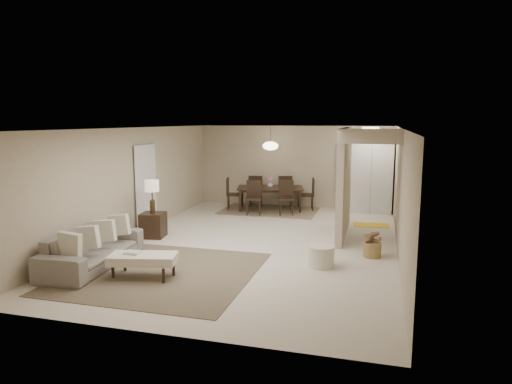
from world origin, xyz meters
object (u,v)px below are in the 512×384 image
(ottoman_bench, at_px, (143,259))
(side_table, at_px, (153,225))
(sofa, at_px, (93,248))
(dining_table, at_px, (270,199))
(pantry_cabinet, at_px, (371,177))
(round_pouf, at_px, (321,256))
(wicker_basket, at_px, (372,250))

(ottoman_bench, xyz_separation_m, side_table, (-1.14, 2.52, -0.04))
(sofa, relative_size, side_table, 4.10)
(ottoman_bench, bearing_deg, dining_table, 70.87)
(pantry_cabinet, bearing_deg, round_pouf, -97.83)
(ottoman_bench, relative_size, dining_table, 0.63)
(pantry_cabinet, distance_m, wicker_basket, 4.65)
(pantry_cabinet, xyz_separation_m, dining_table, (-2.91, -0.45, -0.71))
(ottoman_bench, bearing_deg, round_pouf, 13.26)
(ottoman_bench, xyz_separation_m, wicker_basket, (3.76, 2.25, -0.18))
(pantry_cabinet, distance_m, side_table, 6.44)
(round_pouf, height_order, wicker_basket, round_pouf)
(dining_table, bearing_deg, sofa, -120.34)
(sofa, height_order, wicker_basket, sofa)
(ottoman_bench, bearing_deg, sofa, 153.06)
(sofa, height_order, dining_table, dining_table)
(wicker_basket, bearing_deg, ottoman_bench, -149.08)
(sofa, relative_size, ottoman_bench, 1.90)
(sofa, xyz_separation_m, side_table, (0.05, 2.22, -0.06))
(ottoman_bench, distance_m, wicker_basket, 4.39)
(round_pouf, relative_size, dining_table, 0.26)
(sofa, distance_m, round_pouf, 4.21)
(sofa, distance_m, dining_table, 6.35)
(round_pouf, relative_size, wicker_basket, 1.44)
(pantry_cabinet, relative_size, sofa, 0.90)
(round_pouf, bearing_deg, side_table, 164.41)
(sofa, bearing_deg, dining_table, -21.08)
(wicker_basket, height_order, dining_table, dining_table)
(pantry_cabinet, relative_size, side_table, 3.70)
(wicker_basket, bearing_deg, dining_table, 126.72)
(sofa, relative_size, round_pouf, 4.69)
(pantry_cabinet, height_order, sofa, pantry_cabinet)
(sofa, height_order, ottoman_bench, sofa)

